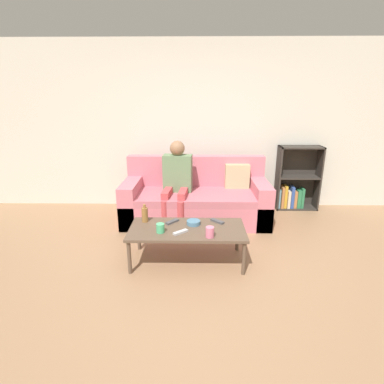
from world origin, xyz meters
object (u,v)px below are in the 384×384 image
person_adult (177,176)px  tv_remote_1 (180,232)px  couch (196,200)px  tv_remote_0 (172,222)px  bookshelf (294,184)px  bottle (145,214)px  coffee_table (187,231)px  cup_far (160,228)px  snack_bowl (194,222)px  tv_remote_2 (217,221)px  cup_near (210,232)px

person_adult → tv_remote_1: (0.12, -1.25, -0.28)m
couch → person_adult: size_ratio=1.77×
person_adult → tv_remote_0: person_adult is taller
bookshelf → bottle: bearing=-144.3°
coffee_table → cup_far: cup_far is taller
cup_far → snack_bowl: size_ratio=0.63×
person_adult → snack_bowl: (0.25, -1.03, -0.26)m
couch → bookshelf: (1.60, 0.53, 0.11)m
tv_remote_2 → bottle: bearing=133.1°
tv_remote_1 → coffee_table: bearing=111.7°
snack_bowl → bottle: bottle is taller
couch → coffee_table: bearing=-94.4°
couch → tv_remote_0: couch is taller
couch → snack_bowl: bearing=-91.3°
bottle → cup_far: bearing=-53.3°
tv_remote_0 → bottle: (-0.31, 0.02, 0.08)m
couch → snack_bowl: size_ratio=13.68×
tv_remote_0 → couch: bearing=117.6°
bookshelf → tv_remote_2: bookshelf is taller
coffee_table → bottle: size_ratio=6.06×
coffee_table → bottle: bearing=160.5°
couch → tv_remote_1: couch is taller
coffee_table → person_adult: (-0.18, 1.13, 0.32)m
tv_remote_0 → tv_remote_1: bearing=-27.0°
person_adult → bottle: size_ratio=5.69×
cup_near → bottle: bearing=152.2°
cup_near → snack_bowl: (-0.17, 0.31, -0.03)m
tv_remote_1 → snack_bowl: size_ratio=1.06×
coffee_table → snack_bowl: snack_bowl is taller
person_adult → cup_near: person_adult is taller
bookshelf → cup_near: bookshelf is taller
snack_bowl → cup_near: bearing=-61.5°
coffee_table → tv_remote_0: bearing=139.1°
cup_far → person_adult: bearing=85.6°
cup_far → tv_remote_0: size_ratio=0.60×
cup_near → tv_remote_2: bearing=75.3°
coffee_table → tv_remote_1: size_ratio=7.79×
couch → bookshelf: 1.69m
tv_remote_1 → bottle: 0.52m
couch → coffee_table: (-0.09, -1.21, 0.06)m
bookshelf → tv_remote_0: bearing=-139.6°
bookshelf → bottle: 2.69m
tv_remote_2 → bottle: size_ratio=0.76×
cup_near → snack_bowl: cup_near is taller
person_adult → tv_remote_2: person_adult is taller
cup_far → bottle: 0.35m
bookshelf → coffee_table: 2.43m
snack_bowl → cup_far: bearing=-148.5°
bottle → snack_bowl: bearing=-7.0°
cup_near → bottle: (-0.72, 0.38, 0.03)m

